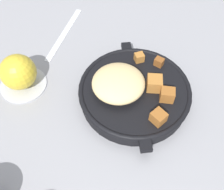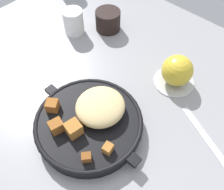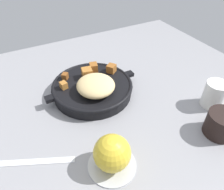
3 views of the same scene
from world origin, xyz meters
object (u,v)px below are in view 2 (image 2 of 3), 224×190
at_px(cast_iron_skillet, 90,121).
at_px(coffee_mug_dark, 108,20).
at_px(butter_knife, 211,145).
at_px(white_creamer_pitcher, 74,22).
at_px(red_apple, 177,70).

xyz_separation_m(cast_iron_skillet, coffee_mug_dark, (-0.23, 0.30, 0.00)).
relative_size(butter_knife, white_creamer_pitcher, 2.78).
height_order(cast_iron_skillet, coffee_mug_dark, cast_iron_skillet).
xyz_separation_m(cast_iron_skillet, white_creamer_pitcher, (-0.30, 0.22, 0.01)).
distance_m(cast_iron_skillet, coffee_mug_dark, 0.38).
distance_m(red_apple, butter_knife, 0.21).
bearing_deg(red_apple, butter_knife, -30.00).
relative_size(cast_iron_skillet, red_apple, 3.57).
xyz_separation_m(red_apple, butter_knife, (0.17, -0.10, -0.05)).
xyz_separation_m(white_creamer_pitcher, coffee_mug_dark, (0.07, 0.09, -0.01)).
distance_m(cast_iron_skillet, butter_knife, 0.29).
xyz_separation_m(cast_iron_skillet, butter_knife, (0.24, 0.16, -0.03)).
distance_m(red_apple, white_creamer_pitcher, 0.37).
relative_size(red_apple, coffee_mug_dark, 1.03).
height_order(butter_knife, coffee_mug_dark, coffee_mug_dark).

